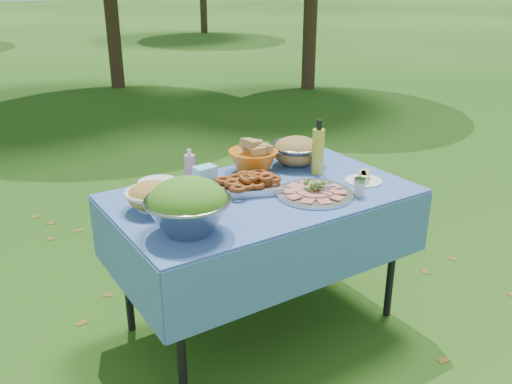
% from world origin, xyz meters
% --- Properties ---
extents(ground, '(80.00, 80.00, 0.00)m').
position_xyz_m(ground, '(0.00, 0.00, 0.00)').
color(ground, '#0F3309').
rests_on(ground, ground).
extents(picnic_table, '(1.46, 0.86, 0.76)m').
position_xyz_m(picnic_table, '(0.00, 0.00, 0.38)').
color(picnic_table, '#79B9E8').
rests_on(picnic_table, ground).
extents(salad_bowl, '(0.36, 0.36, 0.23)m').
position_xyz_m(salad_bowl, '(-0.50, -0.20, 0.88)').
color(salad_bowl, '#9A9BA2').
rests_on(salad_bowl, picnic_table).
extents(pasta_bowl_white, '(0.25, 0.25, 0.13)m').
position_xyz_m(pasta_bowl_white, '(-0.54, 0.10, 0.83)').
color(pasta_bowl_white, white).
rests_on(pasta_bowl_white, picnic_table).
extents(plate_stack, '(0.23, 0.23, 0.05)m').
position_xyz_m(plate_stack, '(-0.42, 0.30, 0.79)').
color(plate_stack, white).
rests_on(plate_stack, picnic_table).
extents(wipes_box, '(0.11, 0.09, 0.10)m').
position_xyz_m(wipes_box, '(-0.19, 0.25, 0.81)').
color(wipes_box, '#9BF3FA').
rests_on(wipes_box, picnic_table).
extents(sanitizer_bottle, '(0.06, 0.06, 0.16)m').
position_xyz_m(sanitizer_bottle, '(-0.22, 0.36, 0.84)').
color(sanitizer_bottle, pink).
rests_on(sanitizer_bottle, picnic_table).
extents(bread_bowl, '(0.35, 0.35, 0.18)m').
position_xyz_m(bread_bowl, '(0.13, 0.29, 0.85)').
color(bread_bowl, orange).
rests_on(bread_bowl, picnic_table).
extents(pasta_bowl_steel, '(0.36, 0.36, 0.16)m').
position_xyz_m(pasta_bowl_steel, '(0.40, 0.25, 0.84)').
color(pasta_bowl_steel, '#9A9BA2').
rests_on(pasta_bowl_steel, picnic_table).
extents(fried_tray, '(0.37, 0.32, 0.07)m').
position_xyz_m(fried_tray, '(-0.04, 0.06, 0.80)').
color(fried_tray, silver).
rests_on(fried_tray, picnic_table).
extents(charcuterie_platter, '(0.39, 0.39, 0.09)m').
position_xyz_m(charcuterie_platter, '(0.19, -0.17, 0.80)').
color(charcuterie_platter, silver).
rests_on(charcuterie_platter, picnic_table).
extents(oil_bottle, '(0.09, 0.09, 0.29)m').
position_xyz_m(oil_bottle, '(0.40, 0.07, 0.91)').
color(oil_bottle, '#C2D13F').
rests_on(oil_bottle, picnic_table).
extents(cheese_plate, '(0.25, 0.25, 0.05)m').
position_xyz_m(cheese_plate, '(0.52, -0.16, 0.79)').
color(cheese_plate, white).
rests_on(cheese_plate, picnic_table).
extents(shaker, '(0.07, 0.07, 0.09)m').
position_xyz_m(shaker, '(0.37, -0.29, 0.81)').
color(shaker, silver).
rests_on(shaker, picnic_table).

